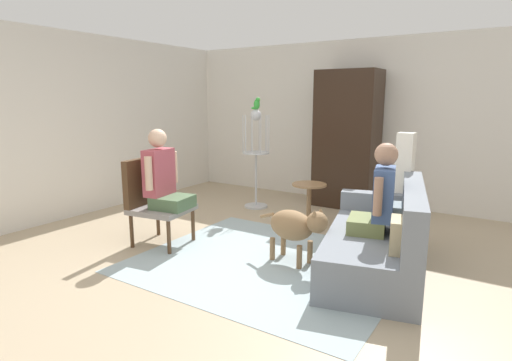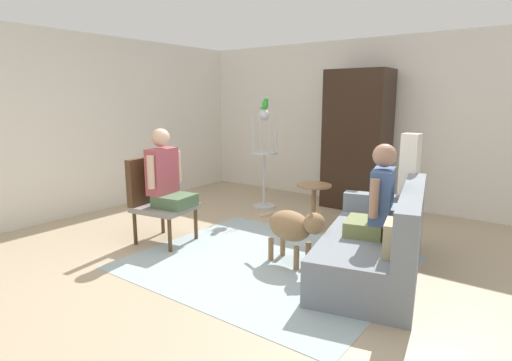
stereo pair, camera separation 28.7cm
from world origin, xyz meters
name	(u,v)px [view 1 (the left image)]	position (x,y,z in m)	size (l,w,h in m)	color
ground_plane	(251,262)	(0.00, 0.00, 0.00)	(7.40, 7.40, 0.00)	tan
back_wall	(359,123)	(0.00, 3.14, 1.29)	(6.75, 0.12, 2.58)	silver
left_wall	(81,125)	(-3.13, 0.30, 1.29)	(0.12, 6.76, 2.58)	silver
area_rug	(269,262)	(0.16, 0.09, 0.00)	(2.61, 2.25, 0.01)	#9EB2B7
couch	(381,242)	(1.18, 0.48, 0.30)	(1.24, 1.93, 0.87)	slate
armchair	(152,196)	(-1.30, -0.11, 0.56)	(0.69, 0.67, 0.99)	#4C331E
person_on_couch	(379,197)	(1.15, 0.45, 0.75)	(0.49, 0.56, 0.86)	olive
person_on_armchair	(163,177)	(-1.14, -0.09, 0.80)	(0.51, 0.54, 0.89)	#4C6746
round_end_table	(309,200)	(-0.02, 1.40, 0.37)	(0.45, 0.45, 0.59)	olive
dog	(295,226)	(0.38, 0.23, 0.40)	(0.83, 0.38, 0.62)	olive
bird_cage_stand	(256,157)	(-1.16, 1.89, 0.79)	(0.41, 0.41, 1.51)	silver
parrot	(257,104)	(-1.15, 1.89, 1.59)	(0.17, 0.10, 0.18)	green
column_lamp	(403,190)	(1.15, 1.41, 0.64)	(0.20, 0.20, 1.30)	#4C4742
armoire_cabinet	(347,140)	(-0.03, 2.73, 1.05)	(0.92, 0.56, 2.09)	black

